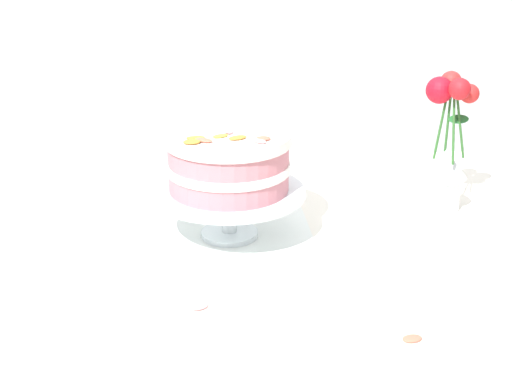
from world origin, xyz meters
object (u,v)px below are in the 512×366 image
object	(u,v)px
dining_table	(275,293)
cake_stand	(229,197)
flower_vase	(446,150)
layer_cake	(229,161)

from	to	relation	value
dining_table	cake_stand	size ratio (longest dim) A/B	4.83
dining_table	cake_stand	bearing A→B (deg)	141.42
flower_vase	dining_table	bearing A→B (deg)	-157.65
cake_stand	flower_vase	bearing A→B (deg)	11.06
dining_table	cake_stand	world-z (taller)	cake_stand
dining_table	layer_cake	distance (m)	0.27
layer_cake	flower_vase	distance (m)	0.46
dining_table	flower_vase	distance (m)	0.46
cake_stand	layer_cake	world-z (taller)	layer_cake
cake_stand	flower_vase	world-z (taller)	flower_vase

